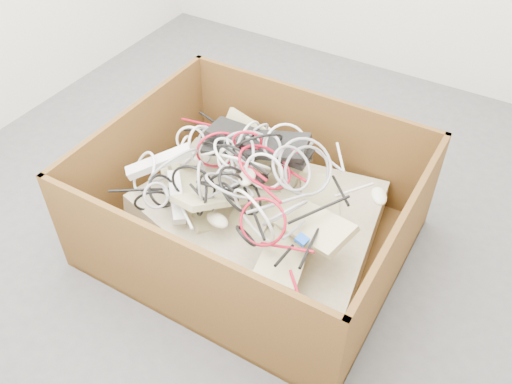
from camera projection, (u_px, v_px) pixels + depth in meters
The scene contains 8 objects.
ground at pixel (246, 189), 2.78m from camera, with size 3.00×3.00×0.00m, color #48484B.
cardboard_box at pixel (250, 220), 2.43m from camera, with size 1.29×1.07×0.54m.
keyboard_pile at pixel (256, 191), 2.36m from camera, with size 1.05×0.77×0.40m.
mice_scatter at pixel (253, 190), 2.27m from camera, with size 0.94×0.76×0.20m.
power_strip_left at pixel (159, 162), 2.34m from camera, with size 0.29×0.05×0.04m, color silver.
power_strip_right at pixel (176, 197), 2.27m from camera, with size 0.26×0.05×0.04m, color silver.
vga_plug at pixel (302, 240), 2.07m from camera, with size 0.04×0.04×0.02m, color blue.
cable_tangle at pixel (238, 166), 2.29m from camera, with size 0.99×0.81×0.40m.
Camera 1 is at (1.08, -1.73, 1.88)m, focal length 38.15 mm.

